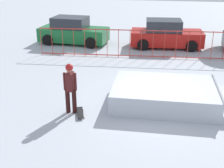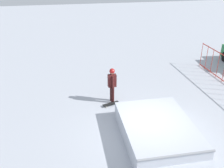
{
  "view_description": "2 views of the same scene",
  "coord_description": "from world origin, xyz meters",
  "px_view_note": "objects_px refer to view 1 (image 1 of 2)",
  "views": [
    {
      "loc": [
        0.18,
        -9.77,
        4.79
      ],
      "look_at": [
        -1.41,
        -0.36,
        0.9
      ],
      "focal_mm": 49.1,
      "sensor_mm": 36.0,
      "label": 1
    },
    {
      "loc": [
        8.16,
        -2.79,
        6.43
      ],
      "look_at": [
        -2.59,
        -0.94,
        1.0
      ],
      "focal_mm": 42.42,
      "sensor_mm": 36.0,
      "label": 2
    }
  ],
  "objects_px": {
    "parked_car_green": "(73,32)",
    "skate_ramp": "(178,96)",
    "parked_car_red": "(166,35)",
    "skater": "(70,85)",
    "skateboard": "(80,113)"
  },
  "relations": [
    {
      "from": "parked_car_green",
      "to": "skate_ramp",
      "type": "bearing_deg",
      "value": -46.98
    },
    {
      "from": "parked_car_red",
      "to": "skate_ramp",
      "type": "bearing_deg",
      "value": -90.23
    },
    {
      "from": "skater",
      "to": "parked_car_red",
      "type": "distance_m",
      "value": 9.46
    },
    {
      "from": "skateboard",
      "to": "parked_car_green",
      "type": "height_order",
      "value": "parked_car_green"
    },
    {
      "from": "skateboard",
      "to": "parked_car_red",
      "type": "relative_size",
      "value": 0.2
    },
    {
      "from": "parked_car_green",
      "to": "skateboard",
      "type": "bearing_deg",
      "value": -67.66
    },
    {
      "from": "skateboard",
      "to": "parked_car_red",
      "type": "xyz_separation_m",
      "value": [
        2.72,
        9.06,
        0.65
      ]
    },
    {
      "from": "skate_ramp",
      "to": "skater",
      "type": "height_order",
      "value": "skater"
    },
    {
      "from": "parked_car_green",
      "to": "parked_car_red",
      "type": "relative_size",
      "value": 1.01
    },
    {
      "from": "skater",
      "to": "parked_car_red",
      "type": "height_order",
      "value": "skater"
    },
    {
      "from": "parked_car_red",
      "to": "skater",
      "type": "bearing_deg",
      "value": -112.63
    },
    {
      "from": "skater",
      "to": "parked_car_red",
      "type": "xyz_separation_m",
      "value": [
        3.05,
        8.95,
        -0.28
      ]
    },
    {
      "from": "skateboard",
      "to": "parked_car_green",
      "type": "relative_size",
      "value": 0.19
    },
    {
      "from": "skate_ramp",
      "to": "parked_car_green",
      "type": "distance_m",
      "value": 9.81
    },
    {
      "from": "skate_ramp",
      "to": "skateboard",
      "type": "distance_m",
      "value": 3.48
    }
  ]
}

